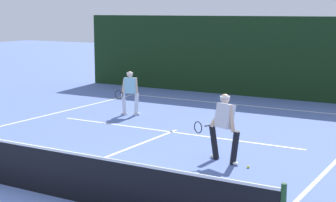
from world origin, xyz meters
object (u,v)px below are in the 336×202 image
(player_near, at_px, (224,125))
(player_far, at_px, (130,91))
(tennis_ball_extra, at_px, (203,176))
(tennis_ball, at_px, (248,167))

(player_near, xyz_separation_m, player_far, (-5.29, 3.67, -0.08))
(player_far, bearing_deg, tennis_ball_extra, 113.00)
(player_near, xyz_separation_m, tennis_ball_extra, (0.13, -1.37, -0.89))
(player_near, bearing_deg, tennis_ball, -173.84)
(tennis_ball_extra, bearing_deg, player_far, 137.07)
(player_far, height_order, tennis_ball_extra, player_far)
(tennis_ball, relative_size, tennis_ball_extra, 1.00)
(tennis_ball_extra, bearing_deg, tennis_ball, 62.35)
(player_far, distance_m, tennis_ball_extra, 7.44)
(player_near, xyz_separation_m, tennis_ball, (0.73, -0.21, -0.89))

